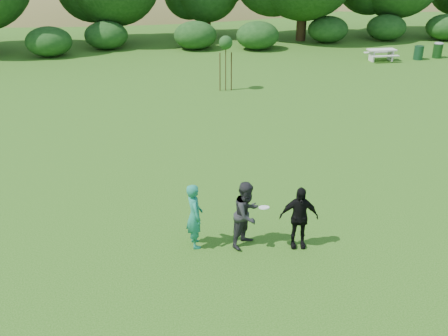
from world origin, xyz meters
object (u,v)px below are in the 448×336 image
object	(u,v)px
player_teal	(195,216)
player_grey	(247,214)
trash_can_near	(419,53)
picnic_table	(381,53)
player_black	(299,217)
sapling	(226,44)
trash_can_lidded	(438,50)

from	to	relation	value
player_teal	player_grey	world-z (taller)	player_grey
trash_can_near	picnic_table	size ratio (longest dim) A/B	0.50
trash_can_near	player_teal	bearing A→B (deg)	-130.69
player_grey	trash_can_near	xyz separation A→B (m)	(15.48, 19.72, -0.45)
player_black	sapling	world-z (taller)	sapling
player_grey	sapling	size ratio (longest dim) A/B	0.63
trash_can_near	sapling	xyz separation A→B (m)	(-13.72, -5.27, 1.97)
sapling	trash_can_lidded	world-z (taller)	sapling
player_grey	picnic_table	xyz separation A→B (m)	(12.88, 19.73, -0.38)
trash_can_near	trash_can_lidded	world-z (taller)	trash_can_lidded
player_grey	player_black	world-z (taller)	player_grey
player_black	trash_can_near	world-z (taller)	player_black
player_teal	trash_can_lidded	bearing A→B (deg)	-50.34
player_teal	trash_can_near	xyz separation A→B (m)	(16.81, 19.55, -0.44)
player_teal	sapling	xyz separation A→B (m)	(3.09, 14.28, 1.53)
player_teal	trash_can_near	bearing A→B (deg)	-48.30
player_teal	player_grey	xyz separation A→B (m)	(1.33, -0.16, 0.02)
player_black	trash_can_lidded	xyz separation A→B (m)	(15.70, 20.29, -0.31)
trash_can_lidded	player_grey	bearing A→B (deg)	-130.35
picnic_table	player_black	bearing A→B (deg)	-120.07
player_black	picnic_table	world-z (taller)	player_black
player_black	player_grey	bearing A→B (deg)	176.33
picnic_table	trash_can_lidded	size ratio (longest dim) A/B	1.71
trash_can_near	picnic_table	xyz separation A→B (m)	(-2.60, 0.01, 0.07)
sapling	picnic_table	xyz separation A→B (m)	(11.13, 5.28, -1.90)
player_teal	picnic_table	size ratio (longest dim) A/B	0.98
player_black	trash_can_lidded	world-z (taller)	player_black
trash_can_lidded	player_black	bearing A→B (deg)	-127.74
player_teal	sapling	distance (m)	14.69
player_grey	picnic_table	world-z (taller)	player_grey
picnic_table	trash_can_lidded	distance (m)	4.13
player_black	picnic_table	size ratio (longest dim) A/B	0.95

